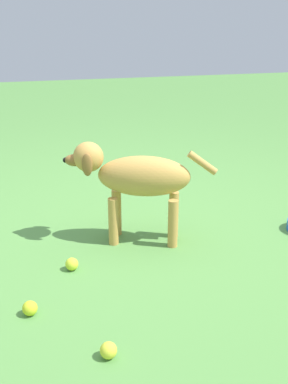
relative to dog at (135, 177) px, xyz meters
The scene contains 5 objects.
ground 0.40m from the dog, behind, with size 14.00×14.00×0.00m, color #548C42.
dog is the anchor object (origin of this frame).
tennis_ball_0 0.92m from the dog, 46.38° to the right, with size 0.07×0.07×0.07m, color #C9D928.
tennis_ball_1 1.07m from the dog, 20.08° to the right, with size 0.07×0.07×0.07m, color yellow.
tennis_ball_2 0.58m from the dog, 57.60° to the right, with size 0.07×0.07×0.07m, color #CEE532.
Camera 1 is at (2.54, -0.61, 1.23)m, focal length 44.70 mm.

